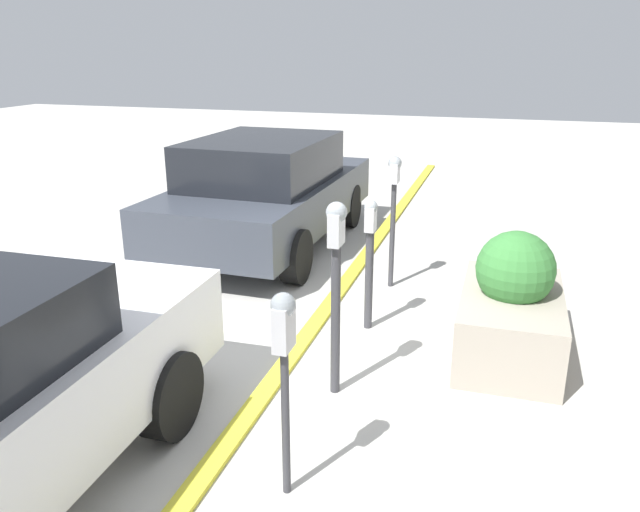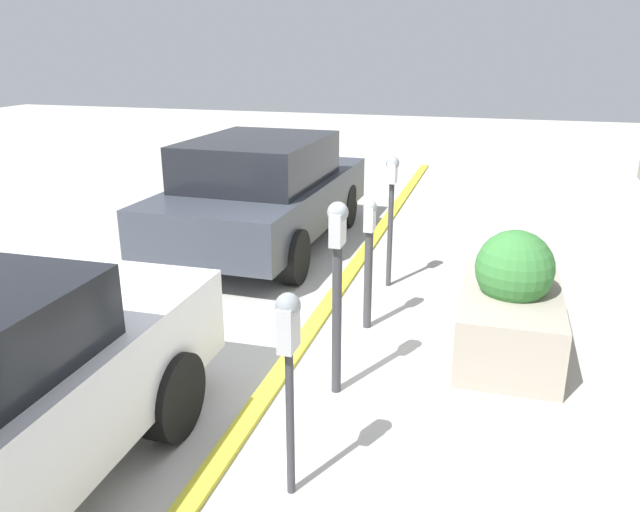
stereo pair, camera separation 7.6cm
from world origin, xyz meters
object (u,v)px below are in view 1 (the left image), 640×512
object	(u,v)px
parking_meter_nearest	(284,346)
parking_meter_fourth	(394,195)
planter_box	(511,308)
parking_meter_middle	(370,251)
parking_meter_second	(336,269)
parked_car_middle	(266,191)

from	to	relation	value
parking_meter_nearest	parking_meter_fourth	bearing A→B (deg)	0.68
planter_box	parking_meter_middle	bearing A→B (deg)	83.15
parking_meter_middle	parking_meter_second	bearing A→B (deg)	-179.43
parking_meter_second	parked_car_middle	distance (m)	3.95
parked_car_middle	parking_meter_nearest	bearing A→B (deg)	-155.76
planter_box	parked_car_middle	bearing A→B (deg)	54.48
parking_meter_nearest	planter_box	bearing A→B (deg)	-28.85
parking_meter_fourth	parked_car_middle	size ratio (longest dim) A/B	0.37
parking_meter_middle	planter_box	world-z (taller)	parking_meter_middle
parking_meter_second	planter_box	world-z (taller)	parking_meter_second
parking_meter_second	planter_box	bearing A→B (deg)	-50.37
parking_meter_fourth	parking_meter_second	bearing A→B (deg)	-179.79
parking_meter_fourth	planter_box	size ratio (longest dim) A/B	0.96
parking_meter_nearest	parked_car_middle	size ratio (longest dim) A/B	0.33
parking_meter_fourth	parked_car_middle	xyz separation A→B (m)	(0.99, 1.93, -0.30)
parking_meter_nearest	parking_meter_fourth	size ratio (longest dim) A/B	0.89
parking_meter_middle	parked_car_middle	bearing A→B (deg)	41.58
parking_meter_nearest	parked_car_middle	distance (m)	5.08
parking_meter_nearest	parking_meter_fourth	xyz separation A→B (m)	(3.68, 0.04, 0.07)
parking_meter_nearest	parking_meter_fourth	world-z (taller)	parking_meter_fourth
parking_meter_middle	planter_box	size ratio (longest dim) A/B	0.82
parking_meter_middle	parking_meter_nearest	bearing A→B (deg)	-178.91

